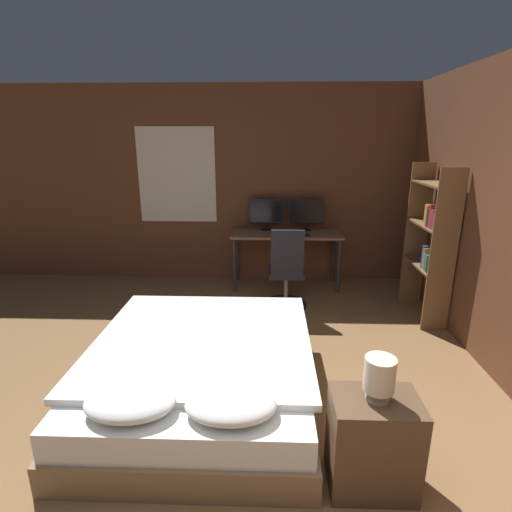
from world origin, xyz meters
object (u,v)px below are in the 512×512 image
Objects in this scene: bedside_lamp at (379,375)px; monitor_right at (306,213)px; nightstand at (373,443)px; office_chair at (286,277)px; monitor_left at (266,212)px; desk at (286,240)px; keyboard at (287,235)px; bed at (202,371)px; computer_mouse at (308,235)px; bookshelf at (433,237)px.

monitor_right is at bearing 91.81° from bedside_lamp.
office_chair reaches higher than nightstand.
bedside_lamp is 3.60m from monitor_left.
office_chair is (-0.30, -0.93, -0.62)m from monitor_right.
desk is at bearing 88.45° from office_chair.
monitor_right reaches higher than keyboard.
bed is 3.34× the size of nightstand.
monitor_left is 6.77× the size of computer_mouse.
keyboard is at bearing -51.78° from monitor_left.
monitor_right is at bearing 0.00° from monitor_left.
monitor_left is at bearing 128.22° from keyboard.
nightstand is at bearing -83.41° from desk.
computer_mouse is at bearing -89.98° from monitor_right.
bed is 1.48m from bedside_lamp.
nightstand is 3.39m from desk.
monitor_left is 0.69m from computer_mouse.
bed is at bearing -113.29° from computer_mouse.
bed is 5.35× the size of keyboard.
office_chair is at bearing -91.55° from desk.
bedside_lamp is at bearing -88.00° from computer_mouse.
monitor_right is (0.28, 0.18, 0.35)m from desk.
monitor_left is at bearing 80.15° from bed.
keyboard is 5.31× the size of computer_mouse.
computer_mouse reaches higher than keyboard.
desk is 0.48m from monitor_left.
bookshelf is at bearing -41.95° from monitor_right.
office_chair is at bearing -74.70° from monitor_left.
desk is at bearing 90.00° from keyboard.
bookshelf reaches higher than nightstand.
nightstand is at bearing -34.86° from bed.
nightstand is 2.28× the size of bedside_lamp.
keyboard is (-0.39, 3.18, 0.47)m from nightstand.
office_chair reaches higher than bedside_lamp.
bed is 1.15× the size of bookshelf.
monitor_left is 1.00× the size of monitor_right.
bedside_lamp is at bearing -83.06° from keyboard.
monitor_right is (-0.11, 3.53, 0.71)m from nightstand.
desk is 1.49× the size of office_chair.
bedside_lamp reaches higher than desk.
desk is at bearing 96.59° from nightstand.
bed is 3.02m from monitor_right.
keyboard is at bearing 96.94° from bedside_lamp.
monitor_right is (-0.11, 3.53, 0.26)m from bedside_lamp.
bedside_lamp is 0.15× the size of bookshelf.
desk is 0.48m from monitor_right.
keyboard is 0.70m from office_chair.
monitor_left reaches higher than desk.
desk is 0.21m from keyboard.
office_chair is at bearing 171.97° from bookshelf.
nightstand is 3.21m from computer_mouse.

